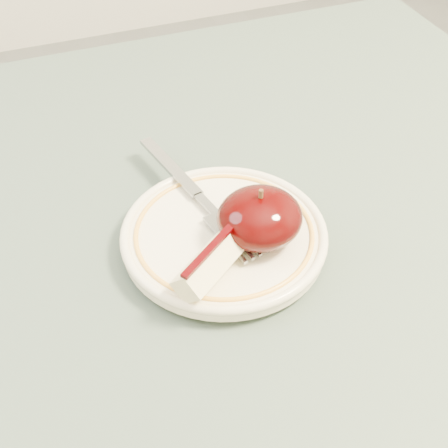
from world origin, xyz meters
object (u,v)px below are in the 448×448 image
object	(u,v)px
table	(227,336)
plate	(224,235)
fork	(199,196)
apple_half	(260,218)

from	to	relation	value
table	plate	xyz separation A→B (m)	(0.01, 0.03, 0.10)
table	fork	xyz separation A→B (m)	(0.00, 0.08, 0.11)
apple_half	fork	world-z (taller)	apple_half
plate	table	bearing A→B (deg)	-106.48
plate	apple_half	world-z (taller)	apple_half
table	fork	world-z (taller)	fork
apple_half	table	bearing A→B (deg)	-154.31
table	apple_half	size ratio (longest dim) A/B	12.02
apple_half	plate	bearing A→B (deg)	147.87
apple_half	fork	xyz separation A→B (m)	(-0.03, 0.07, -0.02)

